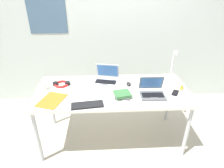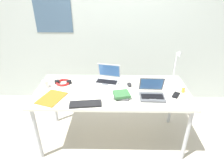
# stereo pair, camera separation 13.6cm
# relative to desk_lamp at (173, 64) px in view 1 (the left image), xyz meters

# --- Properties ---
(ground_plane) EXTENTS (12.00, 12.00, 0.00)m
(ground_plane) POSITION_rel_desk_lamp_xyz_m (-0.80, -0.28, -0.94)
(ground_plane) COLOR #B7AD9E
(wall_back) EXTENTS (6.00, 0.13, 2.60)m
(wall_back) POSITION_rel_desk_lamp_xyz_m (-0.80, 0.82, 0.36)
(wall_back) COLOR #B2BCB7
(wall_back) RESTS_ON ground_plane
(desk) EXTENTS (1.80, 0.80, 0.74)m
(desk) POSITION_rel_desk_lamp_xyz_m (-0.80, -0.28, -0.25)
(desk) COLOR silver
(desk) RESTS_ON ground_plane
(desk_lamp) EXTENTS (0.12, 0.18, 0.40)m
(desk_lamp) POSITION_rel_desk_lamp_xyz_m (0.00, 0.00, 0.00)
(desk_lamp) COLOR silver
(desk_lamp) RESTS_ON desk
(laptop_front_right) EXTENTS (0.28, 0.26, 0.20)m
(laptop_front_right) POSITION_rel_desk_lamp_xyz_m (-0.35, -0.41, -0.16)
(laptop_front_right) COLOR #515459
(laptop_front_right) RESTS_ON desk
(laptop_mid_desk) EXTENTS (0.35, 0.32, 0.22)m
(laptop_mid_desk) POSITION_rel_desk_lamp_xyz_m (-0.86, -0.06, -0.15)
(laptop_mid_desk) COLOR #B7BABC
(laptop_mid_desk) RESTS_ON desk
(external_keyboard) EXTENTS (0.34, 0.16, 0.02)m
(external_keyboard) POSITION_rel_desk_lamp_xyz_m (-1.07, -0.59, -0.19)
(external_keyboard) COLOR black
(external_keyboard) RESTS_ON desk
(computer_mouse) EXTENTS (0.06, 0.10, 0.03)m
(computer_mouse) POSITION_rel_desk_lamp_xyz_m (-0.59, -0.17, -0.18)
(computer_mouse) COLOR black
(computer_mouse) RESTS_ON desk
(cell_phone) EXTENTS (0.12, 0.15, 0.01)m
(cell_phone) POSITION_rel_desk_lamp_xyz_m (-0.08, -0.39, -0.19)
(cell_phone) COLOR black
(cell_phone) RESTS_ON desk
(headphones) EXTENTS (0.21, 0.18, 0.04)m
(headphones) POSITION_rel_desk_lamp_xyz_m (-1.42, -0.12, -0.18)
(headphones) COLOR red
(headphones) RESTS_ON desk
(pill_bottle) EXTENTS (0.04, 0.04, 0.08)m
(pill_bottle) POSITION_rel_desk_lamp_xyz_m (0.02, -0.31, -0.16)
(pill_bottle) COLOR gold
(pill_bottle) RESTS_ON desk
(book_stack) EXTENTS (0.20, 0.19, 0.05)m
(book_stack) POSITION_rel_desk_lamp_xyz_m (-0.69, -0.44, -0.17)
(book_stack) COLOR #4C4C51
(book_stack) RESTS_ON desk
(paper_folder_near_lamp) EXTENTS (0.32, 0.37, 0.01)m
(paper_folder_near_lamp) POSITION_rel_desk_lamp_xyz_m (-1.46, -0.47, -0.19)
(paper_folder_near_lamp) COLOR orange
(paper_folder_near_lamp) RESTS_ON desk
(coffee_mug) EXTENTS (0.11, 0.08, 0.09)m
(coffee_mug) POSITION_rel_desk_lamp_xyz_m (-1.60, -0.22, -0.15)
(coffee_mug) COLOR white
(coffee_mug) RESTS_ON desk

